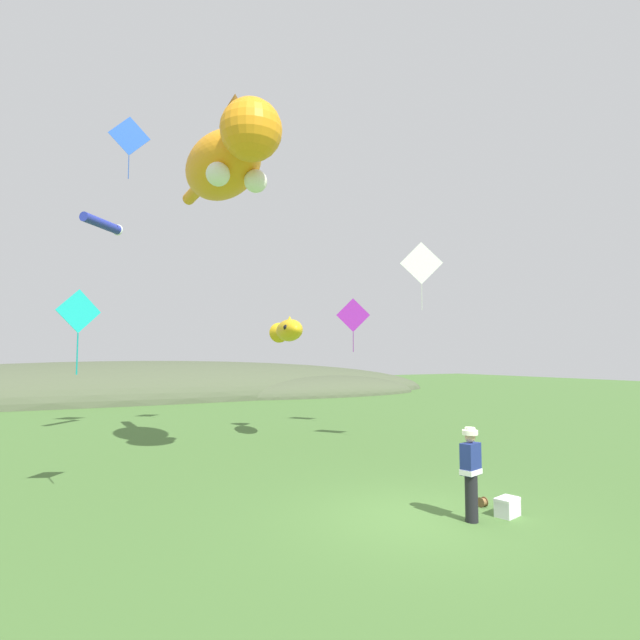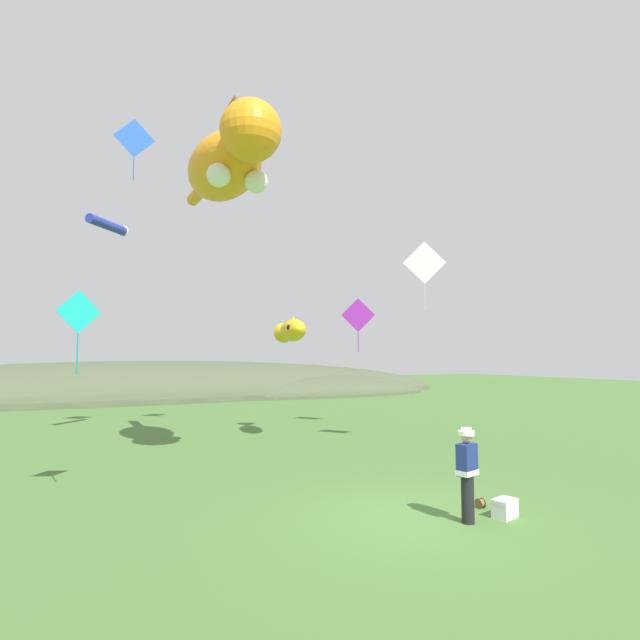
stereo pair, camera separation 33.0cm
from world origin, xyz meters
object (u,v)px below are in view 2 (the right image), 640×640
at_px(picnic_cooler, 505,508).
at_px(kite_diamond_blue, 134,138).
at_px(kite_diamond_pink, 235,143).
at_px(festival_attendant, 467,472).
at_px(kite_spool, 480,503).
at_px(kite_diamond_teal, 79,313).
at_px(kite_tube_streamer, 108,225).
at_px(kite_giant_cat, 229,162).
at_px(kite_diamond_white, 424,263).
at_px(kite_fish_windsock, 291,331).
at_px(kite_diamond_violet, 358,315).

height_order(picnic_cooler, kite_diamond_blue, kite_diamond_blue).
bearing_deg(kite_diamond_pink, kite_diamond_blue, 167.08).
relative_size(festival_attendant, kite_spool, 8.66).
relative_size(festival_attendant, kite_diamond_teal, 0.95).
height_order(kite_spool, kite_tube_streamer, kite_tube_streamer).
xyz_separation_m(festival_attendant, kite_diamond_teal, (-6.61, 4.90, 3.15)).
height_order(kite_giant_cat, kite_tube_streamer, kite_giant_cat).
xyz_separation_m(kite_tube_streamer, kite_diamond_white, (9.57, -7.04, -1.81)).
distance_m(festival_attendant, kite_fish_windsock, 10.95).
height_order(kite_giant_cat, kite_diamond_pink, kite_diamond_pink).
relative_size(kite_fish_windsock, kite_diamond_violet, 1.35).
height_order(festival_attendant, kite_diamond_pink, kite_diamond_pink).
xyz_separation_m(festival_attendant, kite_diamond_violet, (4.92, 11.77, 4.03)).
bearing_deg(kite_diamond_violet, kite_spool, -109.78).
height_order(festival_attendant, kite_diamond_white, kite_diamond_white).
relative_size(kite_tube_streamer, kite_diamond_white, 0.74).
distance_m(festival_attendant, kite_diamond_violet, 13.37).
bearing_deg(kite_diamond_violet, kite_diamond_pink, -176.89).
relative_size(festival_attendant, kite_giant_cat, 0.25).
xyz_separation_m(kite_diamond_white, kite_diamond_pink, (-5.10, 5.33, 5.30)).
bearing_deg(kite_giant_cat, kite_diamond_blue, 110.76).
distance_m(kite_spool, kite_diamond_violet, 12.86).
relative_size(kite_giant_cat, kite_diamond_teal, 3.86).
relative_size(kite_spool, kite_giant_cat, 0.03).
bearing_deg(kite_diamond_white, kite_diamond_violet, 81.73).
bearing_deg(picnic_cooler, kite_tube_streamer, 115.55).
bearing_deg(kite_diamond_blue, kite_diamond_white, -35.06).
height_order(kite_diamond_blue, kite_diamond_violet, kite_diamond_blue).
height_order(kite_spool, picnic_cooler, picnic_cooler).
bearing_deg(kite_spool, kite_fish_windsock, 89.32).
distance_m(kite_fish_windsock, kite_diamond_pink, 7.84).
distance_m(kite_spool, kite_diamond_white, 8.95).
relative_size(festival_attendant, kite_diamond_white, 0.75).
bearing_deg(kite_diamond_blue, kite_fish_windsock, -18.11).
distance_m(kite_diamond_blue, kite_diamond_teal, 10.56).
distance_m(kite_diamond_violet, kite_diamond_teal, 13.44).
distance_m(kite_spool, kite_fish_windsock, 10.65).
distance_m(festival_attendant, picnic_cooler, 1.16).
xyz_separation_m(kite_spool, kite_diamond_pink, (-1.90, 10.87, 11.55)).
height_order(picnic_cooler, kite_tube_streamer, kite_tube_streamer).
height_order(festival_attendant, kite_tube_streamer, kite_tube_streamer).
height_order(kite_fish_windsock, kite_diamond_violet, kite_diamond_violet).
xyz_separation_m(kite_fish_windsock, kite_tube_streamer, (-6.48, 2.73, 4.02)).
xyz_separation_m(picnic_cooler, kite_diamond_teal, (-7.47, 5.00, 3.92)).
xyz_separation_m(kite_diamond_blue, kite_diamond_violet, (9.62, -0.53, -6.42)).
bearing_deg(festival_attendant, picnic_cooler, -6.58).
bearing_deg(kite_spool, kite_diamond_violet, 70.22).
relative_size(kite_diamond_pink, kite_diamond_violet, 0.92).
relative_size(kite_diamond_blue, kite_diamond_violet, 0.99).
bearing_deg(festival_attendant, kite_fish_windsock, 84.45).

